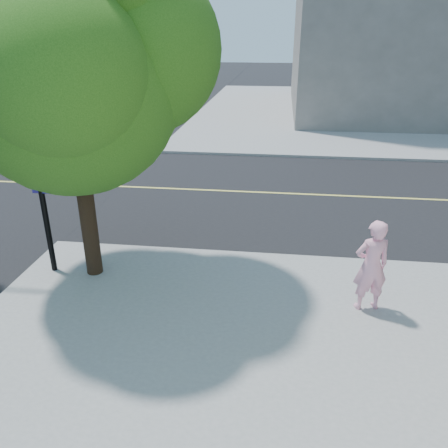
# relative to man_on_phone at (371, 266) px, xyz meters

# --- Properties ---
(ground) EXTENTS (140.00, 140.00, 0.00)m
(ground) POSITION_rel_man_on_phone_xyz_m (-5.99, 1.96, -0.99)
(ground) COLOR black
(ground) RESTS_ON ground
(road_ew) EXTENTS (140.00, 9.00, 0.01)m
(road_ew) POSITION_rel_man_on_phone_xyz_m (-5.99, 6.46, -0.99)
(road_ew) COLOR black
(road_ew) RESTS_ON ground
(sidewalk_ne) EXTENTS (29.00, 25.00, 0.12)m
(sidewalk_ne) POSITION_rel_man_on_phone_xyz_m (7.51, 23.46, -0.93)
(sidewalk_ne) COLOR gray
(sidewalk_ne) RESTS_ON ground
(man_on_phone) EXTENTS (0.72, 0.56, 1.75)m
(man_on_phone) POSITION_rel_man_on_phone_xyz_m (0.00, 0.00, 0.00)
(man_on_phone) COLOR #FAA6C4
(man_on_phone) RESTS_ON sidewalk_se
(street_tree) EXTENTS (5.04, 4.58, 6.69)m
(street_tree) POSITION_rel_man_on_phone_xyz_m (-5.37, 0.65, 3.44)
(street_tree) COLOR black
(street_tree) RESTS_ON sidewalk_se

